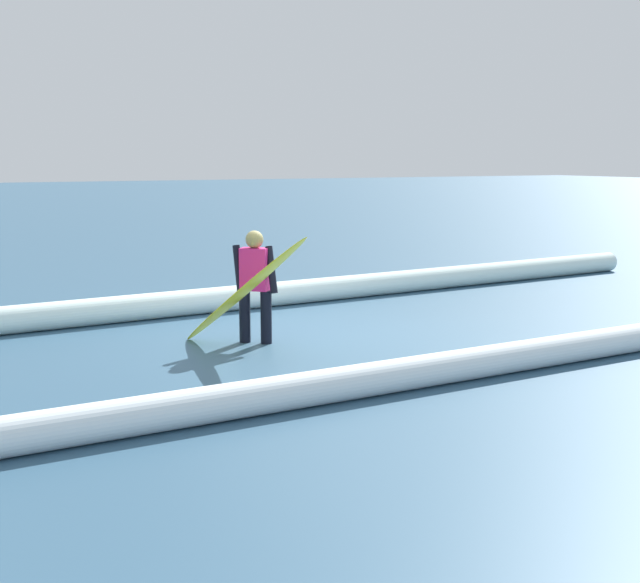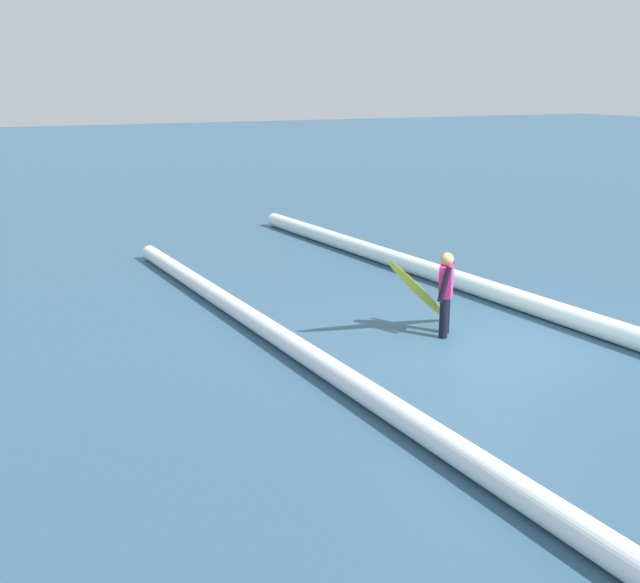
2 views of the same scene
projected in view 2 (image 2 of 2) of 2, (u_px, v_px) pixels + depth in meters
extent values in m
plane|color=#31556F|center=(486.00, 348.00, 12.26)|extent=(136.66, 136.66, 0.00)
cylinder|color=black|center=(444.00, 318.00, 12.65)|extent=(0.14, 0.14, 0.66)
cylinder|color=black|center=(446.00, 314.00, 12.91)|extent=(0.14, 0.14, 0.66)
cube|color=#D82672|center=(446.00, 281.00, 12.62)|extent=(0.39, 0.38, 0.52)
sphere|color=#9C9357|center=(447.00, 259.00, 12.53)|extent=(0.22, 0.22, 0.22)
cylinder|color=black|center=(444.00, 284.00, 12.42)|extent=(0.09, 0.24, 0.58)
cylinder|color=black|center=(448.00, 278.00, 12.82)|extent=(0.09, 0.22, 0.59)
ellipsoid|color=yellow|center=(420.00, 292.00, 12.79)|extent=(1.10, 1.89, 1.46)
ellipsoid|color=blue|center=(420.00, 292.00, 12.79)|extent=(0.77, 1.46, 1.18)
cylinder|color=white|center=(512.00, 298.00, 14.38)|extent=(19.47, 1.78, 0.37)
cylinder|color=white|center=(375.00, 398.00, 9.88)|extent=(19.87, 1.14, 0.33)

